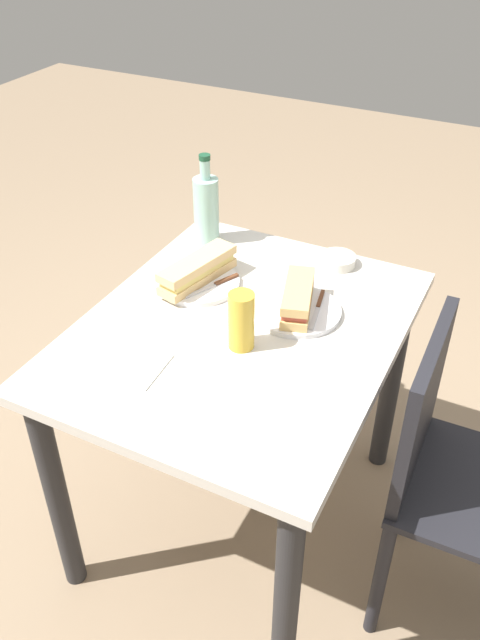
% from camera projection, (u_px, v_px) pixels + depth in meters
% --- Properties ---
extents(ground_plane, '(8.00, 8.00, 0.00)m').
position_uv_depth(ground_plane, '(240.00, 512.00, 2.13)').
color(ground_plane, '#8C755B').
extents(dining_table, '(0.96, 0.78, 0.75)m').
position_uv_depth(dining_table, '(240.00, 366.00, 1.77)').
color(dining_table, beige).
rests_on(dining_table, ground).
extents(chair_far, '(0.41, 0.41, 0.87)m').
position_uv_depth(chair_far, '(452.00, 471.00, 1.63)').
color(chair_far, black).
rests_on(chair_far, ground).
extents(plate_near, '(0.23, 0.23, 0.01)m').
position_uv_depth(plate_near, '(198.00, 282.00, 1.85)').
color(plate_near, white).
rests_on(plate_near, dining_table).
extents(baguette_sandwich_near, '(0.27, 0.12, 0.07)m').
position_uv_depth(baguette_sandwich_near, '(197.00, 270.00, 1.83)').
color(baguette_sandwich_near, '#DBB77A').
rests_on(baguette_sandwich_near, plate_near).
extents(knife_near, '(0.17, 0.09, 0.01)m').
position_uv_depth(knife_near, '(215.00, 284.00, 1.82)').
color(knife_near, silver).
rests_on(knife_near, plate_near).
extents(plate_far, '(0.23, 0.23, 0.01)m').
position_uv_depth(plate_far, '(297.00, 311.00, 1.74)').
color(plate_far, white).
rests_on(plate_far, dining_table).
extents(baguette_sandwich_far, '(0.22, 0.13, 0.07)m').
position_uv_depth(baguette_sandwich_far, '(298.00, 298.00, 1.71)').
color(baguette_sandwich_far, tan).
rests_on(baguette_sandwich_far, plate_far).
extents(knife_far, '(0.18, 0.05, 0.01)m').
position_uv_depth(knife_far, '(318.00, 307.00, 1.73)').
color(knife_far, silver).
rests_on(knife_far, plate_far).
extents(water_bottle, '(0.08, 0.08, 0.28)m').
position_uv_depth(water_bottle, '(206.00, 208.00, 1.99)').
color(water_bottle, '#99C6B7').
rests_on(water_bottle, dining_table).
extents(beer_glass, '(0.06, 0.06, 0.15)m').
position_uv_depth(beer_glass, '(241.00, 321.00, 1.58)').
color(beer_glass, gold).
rests_on(beer_glass, dining_table).
extents(olive_bowl, '(0.11, 0.11, 0.03)m').
position_uv_depth(olive_bowl, '(338.00, 260.00, 1.93)').
color(olive_bowl, silver).
rests_on(olive_bowl, dining_table).
extents(paper_napkin, '(0.15, 0.15, 0.00)m').
position_uv_depth(paper_napkin, '(134.00, 365.00, 1.57)').
color(paper_napkin, white).
rests_on(paper_napkin, dining_table).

